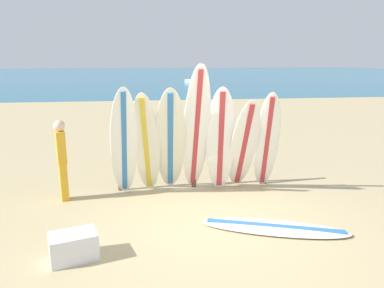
{
  "coord_description": "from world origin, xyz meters",
  "views": [
    {
      "loc": [
        -1.05,
        -5.22,
        2.59
      ],
      "look_at": [
        -0.03,
        2.18,
        0.84
      ],
      "focal_mm": 34.23,
      "sensor_mm": 36.0,
      "label": 1
    }
  ],
  "objects_px": {
    "beachgoer_standing": "(62,157)",
    "surfboard_leaning_center_right": "(221,141)",
    "surfboard_rack": "(194,154)",
    "surfboard_leaning_far_right": "(267,142)",
    "surfboard_leaning_far_left": "(124,143)",
    "surfboard_leaning_center": "(196,131)",
    "surfboard_lying_on_sand": "(274,228)",
    "surfboard_leaning_left": "(146,144)",
    "surfboard_leaning_center_left": "(170,141)",
    "cooler_box": "(74,246)",
    "small_boat_offshore": "(197,80)",
    "surfboard_leaning_right": "(244,146)"
  },
  "relations": [
    {
      "from": "surfboard_leaning_left",
      "to": "surfboard_leaning_center_left",
      "type": "relative_size",
      "value": 0.96
    },
    {
      "from": "surfboard_leaning_far_right",
      "to": "surfboard_lying_on_sand",
      "type": "distance_m",
      "value": 1.96
    },
    {
      "from": "surfboard_rack",
      "to": "surfboard_leaning_left",
      "type": "height_order",
      "value": "surfboard_leaning_left"
    },
    {
      "from": "beachgoer_standing",
      "to": "small_boat_offshore",
      "type": "relative_size",
      "value": 0.6
    },
    {
      "from": "surfboard_leaning_far_left",
      "to": "surfboard_leaning_far_right",
      "type": "relative_size",
      "value": 1.06
    },
    {
      "from": "surfboard_leaning_center",
      "to": "surfboard_leaning_far_right",
      "type": "height_order",
      "value": "surfboard_leaning_center"
    },
    {
      "from": "surfboard_rack",
      "to": "surfboard_leaning_left",
      "type": "xyz_separation_m",
      "value": [
        -0.96,
        -0.36,
        0.31
      ]
    },
    {
      "from": "surfboard_leaning_center_left",
      "to": "surfboard_leaning_left",
      "type": "bearing_deg",
      "value": 175.74
    },
    {
      "from": "surfboard_leaning_far_left",
      "to": "cooler_box",
      "type": "bearing_deg",
      "value": -105.75
    },
    {
      "from": "surfboard_leaning_right",
      "to": "surfboard_lying_on_sand",
      "type": "distance_m",
      "value": 1.89
    },
    {
      "from": "surfboard_leaning_center_right",
      "to": "beachgoer_standing",
      "type": "height_order",
      "value": "surfboard_leaning_center_right"
    },
    {
      "from": "surfboard_leaning_center_right",
      "to": "cooler_box",
      "type": "relative_size",
      "value": 3.51
    },
    {
      "from": "surfboard_lying_on_sand",
      "to": "surfboard_leaning_right",
      "type": "bearing_deg",
      "value": 91.87
    },
    {
      "from": "surfboard_leaning_left",
      "to": "surfboard_leaning_far_right",
      "type": "xyz_separation_m",
      "value": [
        2.33,
        -0.09,
        -0.01
      ]
    },
    {
      "from": "surfboard_lying_on_sand",
      "to": "surfboard_rack",
      "type": "bearing_deg",
      "value": 114.42
    },
    {
      "from": "surfboard_lying_on_sand",
      "to": "surfboard_leaning_far_right",
      "type": "bearing_deg",
      "value": 76.2
    },
    {
      "from": "surfboard_leaning_center_left",
      "to": "surfboard_leaning_center",
      "type": "relative_size",
      "value": 0.84
    },
    {
      "from": "surfboard_leaning_center",
      "to": "surfboard_leaning_center_right",
      "type": "bearing_deg",
      "value": 1.66
    },
    {
      "from": "surfboard_rack",
      "to": "cooler_box",
      "type": "bearing_deg",
      "value": -127.59
    },
    {
      "from": "surfboard_leaning_right",
      "to": "surfboard_leaning_far_right",
      "type": "relative_size",
      "value": 0.94
    },
    {
      "from": "surfboard_leaning_center",
      "to": "surfboard_lying_on_sand",
      "type": "relative_size",
      "value": 1.08
    },
    {
      "from": "surfboard_leaning_right",
      "to": "surfboard_leaning_left",
      "type": "bearing_deg",
      "value": 177.13
    },
    {
      "from": "surfboard_leaning_center",
      "to": "cooler_box",
      "type": "bearing_deg",
      "value": -132.45
    },
    {
      "from": "surfboard_rack",
      "to": "surfboard_leaning_center_right",
      "type": "height_order",
      "value": "surfboard_leaning_center_right"
    },
    {
      "from": "surfboard_leaning_far_left",
      "to": "surfboard_leaning_center",
      "type": "bearing_deg",
      "value": -0.1
    },
    {
      "from": "surfboard_leaning_far_right",
      "to": "small_boat_offshore",
      "type": "relative_size",
      "value": 0.8
    },
    {
      "from": "surfboard_leaning_far_left",
      "to": "surfboard_leaning_center",
      "type": "height_order",
      "value": "surfboard_leaning_center"
    },
    {
      "from": "beachgoer_standing",
      "to": "surfboard_leaning_center_right",
      "type": "bearing_deg",
      "value": -0.65
    },
    {
      "from": "surfboard_leaning_far_left",
      "to": "surfboard_leaning_center_right",
      "type": "bearing_deg",
      "value": 0.36
    },
    {
      "from": "surfboard_leaning_center_left",
      "to": "surfboard_leaning_center_right",
      "type": "bearing_deg",
      "value": -1.38
    },
    {
      "from": "surfboard_leaning_far_left",
      "to": "surfboard_leaning_far_right",
      "type": "height_order",
      "value": "surfboard_leaning_far_left"
    },
    {
      "from": "surfboard_leaning_center_right",
      "to": "cooler_box",
      "type": "height_order",
      "value": "surfboard_leaning_center_right"
    },
    {
      "from": "surfboard_leaning_far_right",
      "to": "cooler_box",
      "type": "bearing_deg",
      "value": -147.69
    },
    {
      "from": "surfboard_rack",
      "to": "surfboard_leaning_far_right",
      "type": "distance_m",
      "value": 1.47
    },
    {
      "from": "surfboard_leaning_far_left",
      "to": "surfboard_leaning_right",
      "type": "relative_size",
      "value": 1.12
    },
    {
      "from": "surfboard_leaning_center_right",
      "to": "beachgoer_standing",
      "type": "bearing_deg",
      "value": 179.35
    },
    {
      "from": "beachgoer_standing",
      "to": "surfboard_leaning_far_left",
      "type": "bearing_deg",
      "value": -2.29
    },
    {
      "from": "surfboard_leaning_left",
      "to": "surfboard_leaning_center",
      "type": "height_order",
      "value": "surfboard_leaning_center"
    },
    {
      "from": "surfboard_leaning_center",
      "to": "beachgoer_standing",
      "type": "bearing_deg",
      "value": 178.9
    },
    {
      "from": "surfboard_leaning_left",
      "to": "cooler_box",
      "type": "height_order",
      "value": "surfboard_leaning_left"
    },
    {
      "from": "surfboard_leaning_far_left",
      "to": "surfboard_leaning_right",
      "type": "height_order",
      "value": "surfboard_leaning_far_left"
    },
    {
      "from": "surfboard_leaning_right",
      "to": "surfboard_leaning_far_right",
      "type": "distance_m",
      "value": 0.46
    },
    {
      "from": "surfboard_lying_on_sand",
      "to": "small_boat_offshore",
      "type": "height_order",
      "value": "small_boat_offshore"
    },
    {
      "from": "surfboard_leaning_far_left",
      "to": "cooler_box",
      "type": "relative_size",
      "value": 3.56
    },
    {
      "from": "surfboard_leaning_center_left",
      "to": "surfboard_leaning_right",
      "type": "xyz_separation_m",
      "value": [
        1.41,
        -0.06,
        -0.11
      ]
    },
    {
      "from": "surfboard_lying_on_sand",
      "to": "beachgoer_standing",
      "type": "relative_size",
      "value": 1.54
    },
    {
      "from": "surfboard_leaning_center_left",
      "to": "surfboard_leaning_center",
      "type": "xyz_separation_m",
      "value": [
        0.49,
        -0.04,
        0.2
      ]
    },
    {
      "from": "surfboard_rack",
      "to": "surfboard_leaning_center",
      "type": "relative_size",
      "value": 1.22
    },
    {
      "from": "small_boat_offshore",
      "to": "cooler_box",
      "type": "distance_m",
      "value": 35.7
    },
    {
      "from": "surfboard_leaning_right",
      "to": "surfboard_rack",
      "type": "bearing_deg",
      "value": 153.54
    }
  ]
}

